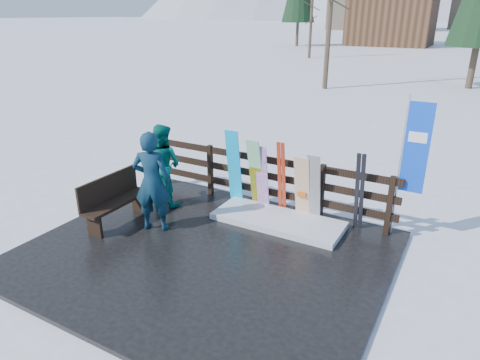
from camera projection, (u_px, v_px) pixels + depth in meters
The scene contains 16 objects.
ground at pixel (205, 256), 7.44m from camera, with size 700.00×700.00×0.00m, color white.
deck at pixel (205, 254), 7.43m from camera, with size 6.00×5.00×0.08m, color black.
fence at pixel (262, 177), 8.96m from camera, with size 5.60×0.10×1.15m.
snow_patch at pixel (278, 220), 8.39m from camera, with size 2.54×1.00×0.12m, color white.
bench at pixel (114, 198), 8.26m from camera, with size 0.41×1.50×0.97m.
snowboard_0 at pixel (234, 168), 8.97m from camera, with size 0.30×0.03×1.67m, color #06B4F9.
snowboard_1 at pixel (256, 174), 8.75m from camera, with size 0.28×0.03×1.60m, color white.
snowboard_2 at pixel (256, 176), 8.76m from camera, with size 0.28×0.03×1.53m, color #E2E60A.
snowboard_3 at pixel (262, 178), 8.71m from camera, with size 0.26×0.03×1.44m, color white.
snowboard_4 at pixel (314, 189), 8.20m from camera, with size 0.25×0.03×1.43m, color black.
snowboard_5 at pixel (302, 189), 8.33m from camera, with size 0.30×0.03×1.36m, color white.
ski_pair_a at pixel (282, 178), 8.56m from camera, with size 0.16×0.26×1.55m.
ski_pair_b at pixel (359, 192), 7.84m from camera, with size 0.17×0.31×1.57m.
rental_flag at pixel (412, 153), 7.35m from camera, with size 0.45×0.04×2.60m.
person_front at pixel (152, 182), 7.86m from camera, with size 0.70×0.46×1.92m, color #0F4151.
person_back at pixel (163, 165), 8.99m from camera, with size 0.85×0.66×1.75m, color #046C5B.
Camera 1 is at (3.70, -5.32, 3.94)m, focal length 32.00 mm.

